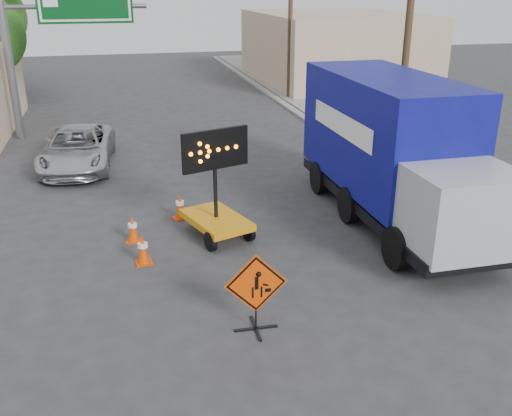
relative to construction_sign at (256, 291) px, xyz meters
name	(u,v)px	position (x,y,z in m)	size (l,w,h in m)	color
ground	(256,347)	(-0.15, -0.60, -0.90)	(100.00, 100.00, 0.00)	#2D2D30
curb_right	(329,135)	(7.05, 14.40, -0.84)	(0.40, 60.00, 0.12)	gray
sidewalk_right	(375,131)	(9.35, 14.40, -0.82)	(4.00, 60.00, 0.15)	gray
building_right_far	(332,47)	(12.85, 29.40, 1.40)	(10.00, 14.00, 4.60)	#C7AB90
highway_gantry	(54,20)	(-4.59, 17.36, 4.18)	(6.18, 0.38, 6.90)	slate
utility_pole_near	(407,40)	(7.85, 9.40, 3.79)	(1.80, 0.26, 9.00)	#4C3B20
utility_pole_far	(290,17)	(7.85, 23.40, 3.79)	(1.80, 0.26, 9.00)	#4C3B20
construction_sign	(256,291)	(0.00, 0.00, 0.00)	(1.28, 0.91, 1.70)	black
arrow_board	(216,213)	(0.04, 4.72, -0.22)	(1.90, 2.43, 3.04)	orange
pickup_truck	(78,148)	(-3.91, 12.23, -0.15)	(2.47, 5.36, 1.49)	silver
box_truck	(392,158)	(5.22, 4.75, 0.97)	(2.80, 8.68, 4.12)	black
cone_a	(143,249)	(-2.03, 3.52, -0.50)	(0.44, 0.44, 0.79)	#D53E04
cone_b	(133,229)	(-2.22, 4.90, -0.52)	(0.48, 0.48, 0.76)	#D53E04
cone_c	(180,206)	(-0.78, 6.22, -0.50)	(0.50, 0.50, 0.78)	#D53E04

